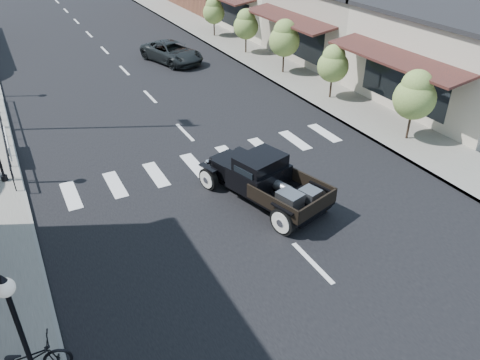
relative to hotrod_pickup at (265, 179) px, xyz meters
name	(u,v)px	position (x,y,z in m)	size (l,w,h in m)	color
ground	(262,211)	(-0.42, -0.55, -0.86)	(120.00, 120.00, 0.00)	black
road	(134,80)	(-0.42, 14.45, -0.85)	(14.00, 80.00, 0.02)	black
road_markings	(163,110)	(-0.42, 9.45, -0.86)	(12.00, 60.00, 0.06)	silver
sidewalk_right	(260,59)	(8.08, 14.45, -0.79)	(3.00, 80.00, 0.15)	gray
storefront_near	(479,56)	(14.58, 3.45, 1.39)	(10.00, 9.00, 4.50)	#BBB09E
storefront_mid	(362,21)	(14.58, 12.45, 1.39)	(10.00, 9.00, 4.50)	#AAA08E
railing	(2,126)	(-7.72, 9.45, -0.21)	(0.08, 10.00, 1.00)	black
banner	(9,149)	(-7.64, 7.45, -0.41)	(0.04, 2.20, 0.60)	silver
lamp_post_a	(24,343)	(-8.02, -4.55, 1.02)	(0.36, 0.36, 3.47)	black
small_tree_a	(413,107)	(7.88, 1.16, 0.76)	(1.77, 1.77, 2.95)	olive
small_tree_b	(332,73)	(7.88, 6.68, 0.62)	(1.60, 1.60, 2.66)	olive
small_tree_c	(284,47)	(7.88, 11.33, 0.78)	(1.79, 1.79, 2.99)	olive
small_tree_d	(246,32)	(7.88, 16.06, 0.66)	(1.65, 1.65, 2.74)	olive
small_tree_e	(214,17)	(7.88, 21.13, 0.62)	(1.60, 1.60, 2.67)	olive
hotrod_pickup	(265,179)	(0.00, 0.00, 0.00)	(2.32, 4.98, 1.73)	black
second_car	(172,53)	(2.83, 16.69, -0.22)	(2.14, 4.64, 1.29)	black
motorcycle	(26,360)	(-8.18, -3.83, -0.22)	(0.65, 1.87, 0.98)	black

